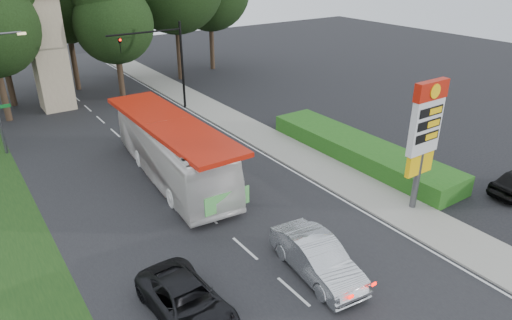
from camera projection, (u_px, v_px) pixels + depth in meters
ground at (301, 299)px, 17.73m from camera, size 120.00×120.00×0.00m
road_surface at (170, 182)px, 26.69m from camera, size 14.00×80.00×0.02m
sidewalk_right at (285, 148)px, 31.05m from camera, size 3.00×80.00×0.12m
hedge at (360, 150)px, 29.38m from camera, size 3.00×14.00×1.20m
gas_station_pylon at (425, 129)px, 22.10m from camera, size 2.10×0.45×6.85m
traffic_signal_mast at (167, 55)px, 36.63m from camera, size 6.10×0.35×7.20m
monument at (48, 48)px, 36.97m from camera, size 3.00×3.00×10.05m
tree_monument_right at (112, 7)px, 38.21m from camera, size 6.72×6.72×13.20m
transit_bus at (172, 150)px, 26.57m from camera, size 4.01×12.83×3.52m
sedan_silver at (317, 258)px, 18.79m from camera, size 2.26×5.11×1.63m
suv_charcoal at (187, 302)px, 16.64m from camera, size 2.44×4.97×1.36m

